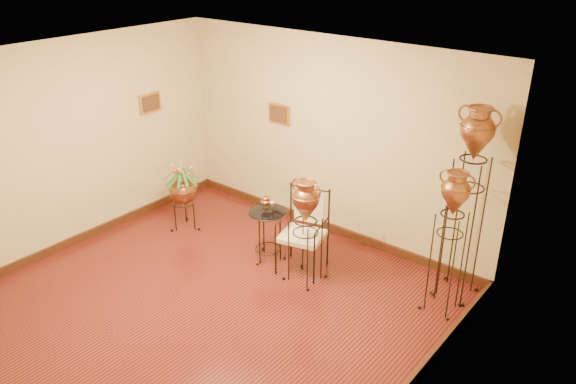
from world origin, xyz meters
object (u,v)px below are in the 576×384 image
Objects in this scene: amphora_tall at (467,204)px; armchair at (302,233)px; amphora_mid at (449,242)px; side_table at (268,234)px; planter_urn at (183,188)px.

amphora_tall is 2.20× the size of armchair.
amphora_mid is 1.82m from armchair.
amphora_mid reaches higher than side_table.
amphora_mid is at bearing -90.00° from amphora_tall.
armchair is (-1.75, -0.75, -0.66)m from amphora_tall.
side_table is at bearing 3.94° from planter_urn.
planter_urn is 1.54m from side_table.
amphora_tall reaches higher than armchair.
planter_urn reaches higher than side_table.
planter_urn is (-3.79, -0.91, -0.57)m from amphora_tall.
side_table is (1.52, 0.10, -0.27)m from planter_urn.
amphora_mid is 1.62× the size of armchair.
armchair is 1.20× the size of side_table.
amphora_tall is at bearing 8.31° from armchair.
armchair is at bearing 6.81° from side_table.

